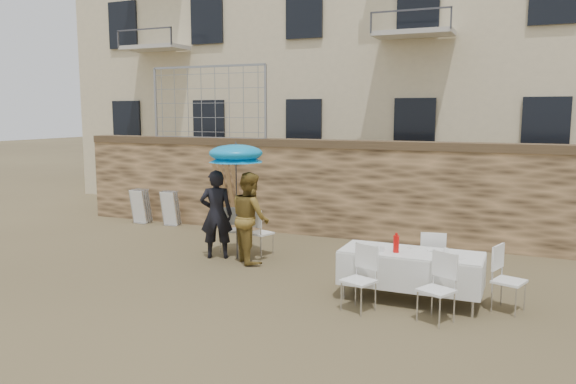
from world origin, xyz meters
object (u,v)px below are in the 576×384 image
at_px(woman_dress, 250,217).
at_px(umbrella, 236,157).
at_px(man_suit, 216,214).
at_px(soda_bottle, 396,244).
at_px(couple_chair_left, 230,229).
at_px(chair_stack_right, 173,207).
at_px(banquet_table, 411,254).
at_px(table_chair_front_left, 359,279).
at_px(table_chair_front_right, 436,288).
at_px(couple_chair_right, 261,232).
at_px(table_chair_side, 509,279).
at_px(chair_stack_left, 144,205).
at_px(table_chair_back, 433,259).

relative_size(woman_dress, umbrella, 0.82).
height_order(man_suit, soda_bottle, man_suit).
distance_m(couple_chair_left, chair_stack_right, 3.27).
distance_m(banquet_table, soda_bottle, 0.30).
xyz_separation_m(umbrella, table_chair_front_left, (3.04, -1.91, -1.54)).
bearing_deg(table_chair_front_right, man_suit, -175.66).
height_order(couple_chair_right, table_chair_side, same).
distance_m(man_suit, table_chair_front_right, 4.90).
relative_size(table_chair_front_right, chair_stack_left, 1.04).
relative_size(couple_chair_left, couple_chair_right, 1.00).
height_order(woman_dress, couple_chair_right, woman_dress).
height_order(table_chair_side, chair_stack_left, table_chair_side).
relative_size(man_suit, chair_stack_right, 1.91).
bearing_deg(soda_bottle, banquet_table, 36.87).
relative_size(couple_chair_left, soda_bottle, 3.69).
bearing_deg(table_chair_front_right, chair_stack_left, 178.90).
distance_m(woman_dress, table_chair_front_left, 3.27).
height_order(man_suit, table_chair_front_right, man_suit).
relative_size(couple_chair_right, table_chair_side, 1.00).
bearing_deg(table_chair_front_left, woman_dress, 167.14).
bearing_deg(soda_bottle, couple_chair_left, 155.38).
xyz_separation_m(table_chair_front_left, table_chair_back, (0.80, 1.55, 0.00)).
relative_size(couple_chair_right, table_chair_front_right, 1.00).
bearing_deg(chair_stack_left, table_chair_front_left, -30.68).
xyz_separation_m(table_chair_front_right, table_chair_side, (0.90, 0.85, 0.00)).
distance_m(soda_bottle, chair_stack_right, 7.48).
bearing_deg(chair_stack_left, banquet_table, -24.16).
xyz_separation_m(couple_chair_right, table_chair_front_left, (2.74, -2.36, 0.00)).
bearing_deg(soda_bottle, table_chair_back, 67.17).
distance_m(banquet_table, table_chair_front_right, 0.94).
xyz_separation_m(woman_dress, couple_chair_right, (-0.05, 0.55, -0.39)).
relative_size(man_suit, couple_chair_right, 1.83).
xyz_separation_m(man_suit, couple_chair_right, (0.70, 0.55, -0.40)).
xyz_separation_m(man_suit, table_chair_back, (4.24, -0.26, -0.40)).
relative_size(table_chair_front_left, chair_stack_left, 1.04).
xyz_separation_m(woman_dress, table_chair_side, (4.69, -0.96, -0.39)).
bearing_deg(couple_chair_left, table_chair_front_left, 125.87).
bearing_deg(soda_bottle, couple_chair_right, 150.74).
xyz_separation_m(couple_chair_right, table_chair_front_right, (3.84, -2.36, 0.00)).
bearing_deg(woman_dress, umbrella, 28.25).
distance_m(woman_dress, soda_bottle, 3.32).
xyz_separation_m(umbrella, table_chair_front_right, (4.14, -1.91, -1.54)).
bearing_deg(couple_chair_right, banquet_table, 172.75).
xyz_separation_m(soda_bottle, chair_stack_left, (-7.45, 3.58, -0.45)).
bearing_deg(table_chair_front_left, chair_stack_right, 166.85).
bearing_deg(table_chair_front_right, table_chair_front_left, -153.93).
distance_m(soda_bottle, chair_stack_left, 8.28).
relative_size(woman_dress, table_chair_back, 1.82).
bearing_deg(table_chair_front_right, chair_stack_right, 176.09).
relative_size(couple_chair_right, chair_stack_right, 1.04).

